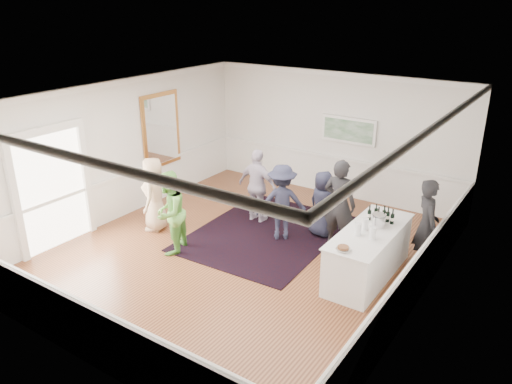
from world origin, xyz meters
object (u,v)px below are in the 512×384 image
Objects in this scene: guest_green at (169,213)px; guest_navy at (322,204)px; bartender at (427,225)px; ice_bucket at (379,221)px; guest_lilac at (258,186)px; serving_table at (368,253)px; guest_dark_a at (282,202)px; guest_dark_b at (339,204)px; nut_bowl at (343,249)px; guest_tan at (154,194)px.

guest_green reaches higher than guest_navy.
bartender reaches higher than guest_green.
guest_navy is 1.81m from ice_bucket.
guest_green is at bearing 75.59° from guest_lilac.
guest_dark_a reaches higher than serving_table.
ice_bucket reaches higher than serving_table.
guest_dark_b is at bearing 177.95° from guest_lilac.
nut_bowl is at bearing 117.01° from guest_dark_b.
guest_dark_a is (0.92, -0.46, -0.03)m from guest_lilac.
guest_navy is at bearing -172.95° from guest_lilac.
bartender reaches higher than serving_table.
serving_table is at bearing 71.71° from guest_tan.
guest_dark_b is at bearing 110.26° from guest_green.
guest_lilac is at bearing 146.53° from guest_green.
ice_bucket is at bearing 83.43° from nut_bowl.
serving_table is 3.24m from guest_lilac.
guest_tan is 6.41× the size of ice_bucket.
serving_table is 1.40× the size of guest_tan.
guest_tan is 1.21m from guest_green.
bartender reaches higher than guest_tan.
nut_bowl is (-0.09, -0.99, 0.51)m from serving_table.
guest_lilac reaches higher than nut_bowl.
guest_navy is (-1.51, 1.09, 0.26)m from serving_table.
guest_navy reaches higher than serving_table.
nut_bowl is at bearing 148.48° from guest_lilac.
bartender is at bearing 152.30° from guest_dark_a.
guest_green reaches higher than nut_bowl.
guest_tan is 6.64× the size of nut_bowl.
guest_tan is (-5.51, -1.57, -0.08)m from bartender.
guest_lilac is 1.17× the size of guest_navy.
nut_bowl reaches higher than serving_table.
bartender reaches higher than guest_lilac.
guest_navy is (-2.27, 0.22, -0.18)m from bartender.
guest_green is at bearing 13.74° from guest_dark_a.
guest_green is at bearing 81.94° from bartender.
guest_navy is 5.85× the size of nut_bowl.
serving_table is 1.36× the size of guest_lilac.
guest_lilac reaches higher than guest_navy.
guest_dark_a is 1.14× the size of guest_navy.
guest_dark_a reaches higher than guest_tan.
guest_tan is at bearing 45.56° from guest_lilac.
serving_table is 1.37m from guest_dark_b.
guest_dark_b is at bearing 57.70° from bartender.
serving_table is 2.24m from guest_dark_a.
guest_green reaches higher than guest_dark_a.
guest_dark_b is (-1.76, -0.06, 0.04)m from bartender.
guest_dark_a is at bearing 174.00° from ice_bucket.
serving_table is 1.88m from guest_navy.
guest_dark_a is 6.41× the size of ice_bucket.
guest_dark_b is 1.29× the size of guest_navy.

